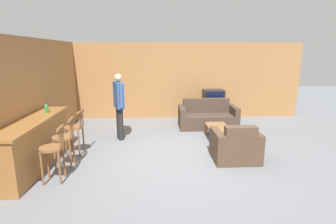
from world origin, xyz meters
name	(u,v)px	position (x,y,z in m)	size (l,w,h in m)	color
ground_plane	(175,158)	(0.00, 0.00, 0.00)	(24.00, 24.00, 0.00)	slate
wall_back	(167,81)	(0.00, 3.71, 1.30)	(9.40, 0.08, 2.60)	#9E6B3D
wall_left	(47,92)	(-3.17, 1.36, 1.30)	(0.08, 8.71, 2.60)	#9E6B3D
bar_counter	(35,144)	(-2.83, -0.31, 0.50)	(0.55, 2.53, 0.99)	brown
bar_chair_near	(53,152)	(-2.24, -0.94, 0.56)	(0.44, 0.44, 1.01)	brown
bar_chair_mid	(64,141)	(-2.24, -0.34, 0.56)	(0.45, 0.45, 1.01)	brown
bar_chair_far	(75,130)	(-2.24, 0.36, 0.56)	(0.45, 0.45, 1.01)	brown
couch_far	(207,117)	(1.19, 2.41, 0.30)	(1.77, 0.86, 0.85)	#423328
armchair_near	(236,147)	(1.29, -0.19, 0.31)	(0.95, 0.82, 0.83)	#4C3828
coffee_table	(218,129)	(1.22, 1.12, 0.32)	(0.54, 1.06, 0.37)	brown
tv_unit	(213,111)	(1.58, 3.38, 0.28)	(0.98, 0.50, 0.56)	#2D2319
tv	(213,97)	(1.58, 3.38, 0.79)	(0.69, 0.52, 0.46)	black
bottle	(46,108)	(-2.78, 0.28, 1.10)	(0.08, 0.08, 0.24)	#2D7F3D
person_by_window	(119,103)	(-1.37, 1.37, 0.99)	(0.34, 0.55, 1.74)	black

